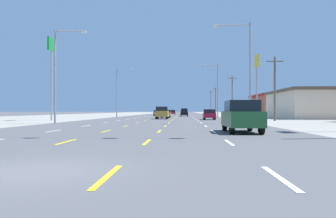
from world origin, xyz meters
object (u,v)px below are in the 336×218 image
streetlight_left_row_0 (58,70)px  streetlight_right_row_0 (247,66)px  suv_far_right_nearest (242,116)px  pole_sign_left_row_1 (52,57)px  streetlight_left_row_1 (118,89)px  suv_inner_right_farthest (184,112)px  suv_center_turn_mid (162,113)px  hatchback_center_turn_distant_a (173,112)px  sedan_center_turn_midfar (166,114)px  hatchback_far_right_near (209,114)px  sedan_inner_right_far (184,113)px  sedan_inner_left_farther (157,113)px  pole_sign_right_row_1 (257,70)px  streetlight_right_row_1 (216,87)px

streetlight_left_row_0 → streetlight_right_row_0: size_ratio=0.96×
suv_far_right_nearest → pole_sign_left_row_1: size_ratio=0.43×
streetlight_left_row_1 → suv_inner_right_farthest: bearing=67.3°
suv_center_turn_mid → hatchback_center_turn_distant_a: bearing=90.0°
sedan_center_turn_midfar → hatchback_center_turn_distant_a: bearing=90.2°
hatchback_far_right_near → streetlight_right_row_0: streetlight_right_row_0 is taller
sedan_inner_right_far → sedan_inner_left_farther: bearing=129.5°
sedan_inner_left_farther → suv_center_turn_mid: bearing=-84.3°
hatchback_center_turn_distant_a → pole_sign_left_row_1: 66.70m
sedan_center_turn_midfar → streetlight_left_row_0: streetlight_left_row_0 is taller
suv_far_right_nearest → streetlight_left_row_1: size_ratio=0.49×
sedan_center_turn_midfar → pole_sign_left_row_1: (-14.72, -18.45, 7.93)m
suv_center_turn_mid → streetlight_right_row_0: (9.91, -19.72, 4.93)m
suv_far_right_nearest → hatchback_center_turn_distant_a: 89.18m
suv_center_turn_mid → sedan_inner_left_farther: suv_center_turn_mid is taller
sedan_center_turn_midfar → streetlight_left_row_0: size_ratio=0.45×
pole_sign_left_row_1 → streetlight_left_row_1: bearing=77.6°
streetlight_left_row_1 → streetlight_left_row_0: bearing=-90.0°
pole_sign_left_row_1 → streetlight_left_row_0: (4.89, -10.62, -3.03)m
sedan_inner_left_farther → streetlight_left_row_1: 21.93m
hatchback_center_turn_distant_a → pole_sign_right_row_1: bearing=-75.6°
hatchback_far_right_near → streetlight_left_row_1: 24.90m
suv_center_turn_mid → streetlight_left_row_1: (-9.71, 13.17, 4.68)m
streetlight_left_row_0 → streetlight_right_row_0: bearing=0.0°
pole_sign_right_row_1 → pole_sign_left_row_1: bearing=-166.5°
hatchback_far_right_near → streetlight_right_row_1: 18.52m
suv_far_right_nearest → sedan_center_turn_midfar: size_ratio=1.09×
pole_sign_right_row_1 → streetlight_right_row_0: 18.39m
hatchback_far_right_near → sedan_inner_left_farther: size_ratio=0.87×
suv_center_turn_mid → streetlight_left_row_1: bearing=126.4°
streetlight_left_row_1 → streetlight_right_row_1: (19.63, 0.00, 0.41)m
hatchback_center_turn_distant_a → streetlight_left_row_1: (-9.66, -42.33, 4.92)m
suv_center_turn_mid → sedan_center_turn_midfar: suv_center_turn_mid is taller
streetlight_left_row_1 → sedan_center_turn_midfar: bearing=-21.3°
hatchback_center_turn_distant_a → streetlight_left_row_0: streetlight_left_row_0 is taller
sedan_inner_left_farther → suv_inner_right_farthest: (7.08, 11.59, 0.27)m
suv_center_turn_mid → streetlight_left_row_0: size_ratio=0.49×
pole_sign_left_row_1 → streetlight_right_row_1: (24.54, 22.28, -2.57)m
sedan_center_turn_midfar → suv_inner_right_farthest: size_ratio=0.92×
suv_far_right_nearest → sedan_inner_right_far: (-3.42, 58.46, -0.27)m
sedan_inner_left_farther → pole_sign_left_row_1: 44.85m
pole_sign_right_row_1 → streetlight_left_row_0: bearing=-144.2°
suv_inner_right_farthest → pole_sign_left_row_1: pole_sign_left_row_1 is taller
hatchback_center_turn_distant_a → pole_sign_right_row_1: pole_sign_right_row_1 is taller
pole_sign_right_row_1 → streetlight_left_row_0: (-24.47, -17.67, -1.97)m
sedan_center_turn_midfar → suv_inner_right_farthest: 36.00m
hatchback_far_right_near → sedan_center_turn_midfar: bearing=117.6°
hatchback_far_right_near → streetlight_left_row_1: (-16.97, 17.54, 4.92)m
suv_far_right_nearest → sedan_center_turn_midfar: bearing=99.2°
sedan_center_turn_midfar → pole_sign_right_row_1: pole_sign_right_row_1 is taller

